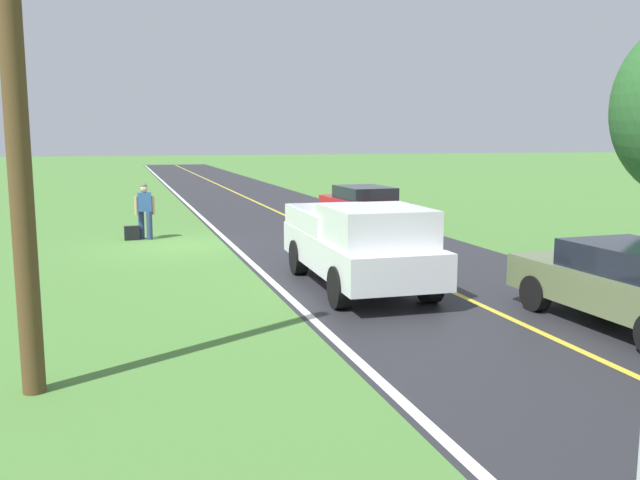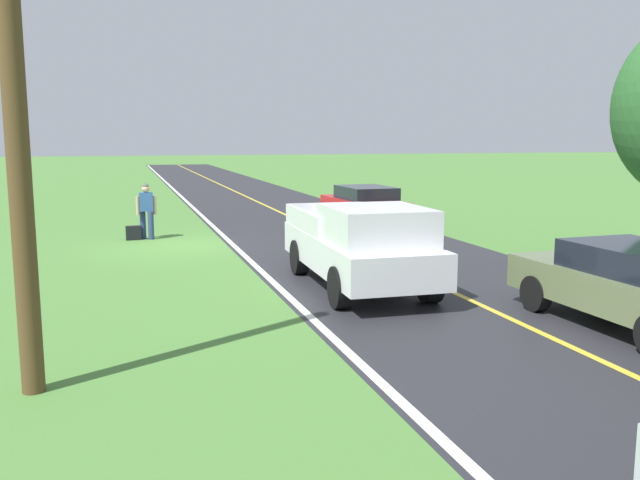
% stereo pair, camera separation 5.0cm
% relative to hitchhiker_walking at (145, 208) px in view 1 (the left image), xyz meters
% --- Properties ---
extents(ground_plane, '(200.00, 200.00, 0.00)m').
position_rel_hitchhiker_walking_xyz_m(ground_plane, '(-1.01, 1.73, -0.98)').
color(ground_plane, '#4C7F38').
extents(road_surface, '(7.04, 120.00, 0.00)m').
position_rel_hitchhiker_walking_xyz_m(road_surface, '(-5.73, 1.73, -0.98)').
color(road_surface, '#28282D').
rests_on(road_surface, ground).
extents(lane_edge_line, '(0.16, 117.60, 0.00)m').
position_rel_hitchhiker_walking_xyz_m(lane_edge_line, '(-2.39, 1.73, -0.98)').
color(lane_edge_line, silver).
rests_on(lane_edge_line, ground).
extents(lane_centre_line, '(0.14, 117.60, 0.00)m').
position_rel_hitchhiker_walking_xyz_m(lane_centre_line, '(-5.73, 1.73, -0.98)').
color(lane_centre_line, gold).
rests_on(lane_centre_line, ground).
extents(hitchhiker_walking, '(0.62, 0.51, 1.75)m').
position_rel_hitchhiker_walking_xyz_m(hitchhiker_walking, '(0.00, 0.00, 0.00)').
color(hitchhiker_walking, navy).
rests_on(hitchhiker_walking, ground).
extents(suitcase_carried, '(0.47, 0.23, 0.44)m').
position_rel_hitchhiker_walking_xyz_m(suitcase_carried, '(0.41, 0.11, -0.76)').
color(suitcase_carried, black).
rests_on(suitcase_carried, ground).
extents(pickup_truck_passing, '(2.21, 5.45, 1.82)m').
position_rel_hitchhiker_walking_xyz_m(pickup_truck_passing, '(-4.03, 8.55, -0.01)').
color(pickup_truck_passing, silver).
rests_on(pickup_truck_passing, ground).
extents(sedan_near_oncoming, '(2.05, 4.46, 1.41)m').
position_rel_hitchhiker_walking_xyz_m(sedan_near_oncoming, '(-7.71, -1.24, -0.23)').
color(sedan_near_oncoming, red).
rests_on(sedan_near_oncoming, ground).
extents(sedan_mid_oncoming, '(2.06, 4.47, 1.41)m').
position_rel_hitchhiker_walking_xyz_m(sedan_mid_oncoming, '(-7.36, 12.57, -0.23)').
color(sedan_mid_oncoming, '#66754C').
rests_on(sedan_mid_oncoming, ground).
extents(utility_pole_roadside, '(0.28, 0.28, 7.11)m').
position_rel_hitchhiker_walking_xyz_m(utility_pole_roadside, '(1.90, 12.78, 2.57)').
color(utility_pole_roadside, brown).
rests_on(utility_pole_roadside, ground).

